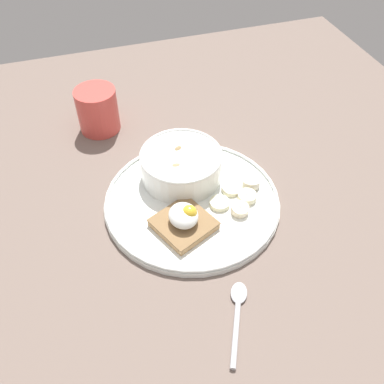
% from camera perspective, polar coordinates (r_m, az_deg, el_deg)
% --- Properties ---
extents(ground_plane, '(1.20, 1.20, 0.02)m').
position_cam_1_polar(ground_plane, '(0.75, 0.00, -2.11)').
color(ground_plane, '#6F5E54').
rests_on(ground_plane, ground).
extents(plate, '(0.30, 0.30, 0.02)m').
position_cam_1_polar(plate, '(0.74, 0.00, -1.18)').
color(plate, white).
rests_on(plate, ground_plane).
extents(oatmeal_bowl, '(0.15, 0.15, 0.05)m').
position_cam_1_polar(oatmeal_bowl, '(0.76, -1.41, 3.69)').
color(oatmeal_bowl, white).
rests_on(oatmeal_bowl, plate).
extents(toast_slice, '(0.11, 0.11, 0.01)m').
position_cam_1_polar(toast_slice, '(0.69, -1.13, -4.25)').
color(toast_slice, olive).
rests_on(toast_slice, plate).
extents(poached_egg, '(0.05, 0.05, 0.03)m').
position_cam_1_polar(poached_egg, '(0.68, -1.02, -3.09)').
color(poached_egg, white).
rests_on(poached_egg, toast_slice).
extents(banana_slice_front, '(0.04, 0.04, 0.01)m').
position_cam_1_polar(banana_slice_front, '(0.74, 7.35, -0.62)').
color(banana_slice_front, beige).
rests_on(banana_slice_front, plate).
extents(banana_slice_left, '(0.03, 0.03, 0.02)m').
position_cam_1_polar(banana_slice_left, '(0.72, 6.41, -2.31)').
color(banana_slice_left, '#F6E4BD').
rests_on(banana_slice_left, plate).
extents(banana_slice_back, '(0.04, 0.04, 0.02)m').
position_cam_1_polar(banana_slice_back, '(0.76, 7.89, 1.18)').
color(banana_slice_back, beige).
rests_on(banana_slice_back, plate).
extents(banana_slice_right, '(0.04, 0.04, 0.01)m').
position_cam_1_polar(banana_slice_right, '(0.75, 5.32, 0.20)').
color(banana_slice_right, beige).
rests_on(banana_slice_right, plate).
extents(banana_slice_inner, '(0.04, 0.04, 0.01)m').
position_cam_1_polar(banana_slice_inner, '(0.73, 3.71, -1.50)').
color(banana_slice_inner, '#EDEEC7').
rests_on(banana_slice_inner, plate).
extents(coffee_mug, '(0.12, 0.08, 0.09)m').
position_cam_1_polar(coffee_mug, '(0.90, -12.46, 10.75)').
color(coffee_mug, '#D94941').
rests_on(coffee_mug, ground_plane).
extents(spoon, '(0.12, 0.07, 0.01)m').
position_cam_1_polar(spoon, '(0.63, 6.08, -15.57)').
color(spoon, silver).
rests_on(spoon, ground_plane).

